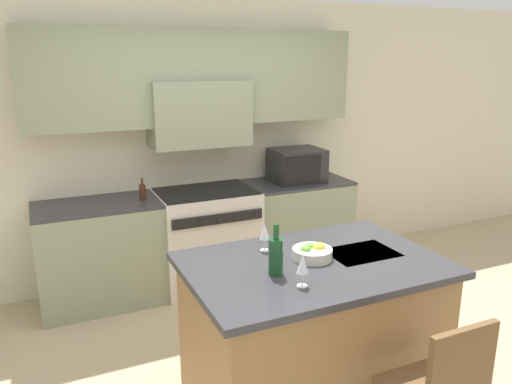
# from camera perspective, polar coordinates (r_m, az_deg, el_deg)

# --- Properties ---
(ground_plane) EXTENTS (10.00, 10.00, 0.00)m
(ground_plane) POSITION_cam_1_polar(r_m,az_deg,el_deg) (3.74, 3.03, -19.97)
(ground_plane) COLOR tan
(back_cabinetry) EXTENTS (10.00, 0.46, 2.70)m
(back_cabinetry) POSITION_cam_1_polar(r_m,az_deg,el_deg) (4.84, -7.05, 8.21)
(back_cabinetry) COLOR beige
(back_cabinetry) RESTS_ON ground_plane
(back_counter) EXTENTS (3.04, 0.62, 0.93)m
(back_counter) POSITION_cam_1_polar(r_m,az_deg,el_deg) (4.87, -5.72, -5.22)
(back_counter) COLOR gray
(back_counter) RESTS_ON ground_plane
(range_stove) EXTENTS (0.92, 0.70, 0.94)m
(range_stove) POSITION_cam_1_polar(r_m,az_deg,el_deg) (4.85, -5.64, -5.22)
(range_stove) COLOR beige
(range_stove) RESTS_ON ground_plane
(microwave) EXTENTS (0.51, 0.42, 0.33)m
(microwave) POSITION_cam_1_polar(r_m,az_deg,el_deg) (5.07, 4.69, 3.07)
(microwave) COLOR black
(microwave) RESTS_ON back_counter
(kitchen_island) EXTENTS (1.57, 1.05, 0.94)m
(kitchen_island) POSITION_cam_1_polar(r_m,az_deg,el_deg) (3.32, 6.38, -15.33)
(kitchen_island) COLOR olive
(kitchen_island) RESTS_ON ground_plane
(wine_bottle) EXTENTS (0.09, 0.09, 0.31)m
(wine_bottle) POSITION_cam_1_polar(r_m,az_deg,el_deg) (2.88, 2.28, -7.25)
(wine_bottle) COLOR #194723
(wine_bottle) RESTS_ON kitchen_island
(wine_glass_near) EXTENTS (0.07, 0.07, 0.19)m
(wine_glass_near) POSITION_cam_1_polar(r_m,az_deg,el_deg) (2.73, 5.35, -8.32)
(wine_glass_near) COLOR white
(wine_glass_near) RESTS_ON kitchen_island
(wine_glass_far) EXTENTS (0.07, 0.07, 0.19)m
(wine_glass_far) POSITION_cam_1_polar(r_m,az_deg,el_deg) (3.21, 0.99, -4.63)
(wine_glass_far) COLOR white
(wine_glass_far) RESTS_ON kitchen_island
(fruit_bowl) EXTENTS (0.25, 0.25, 0.10)m
(fruit_bowl) POSITION_cam_1_polar(r_m,az_deg,el_deg) (3.14, 6.47, -6.89)
(fruit_bowl) COLOR silver
(fruit_bowl) RESTS_ON kitchen_island
(oil_bottle_on_counter) EXTENTS (0.06, 0.06, 0.20)m
(oil_bottle_on_counter) POSITION_cam_1_polar(r_m,az_deg,el_deg) (4.52, -12.83, 0.03)
(oil_bottle_on_counter) COLOR #422314
(oil_bottle_on_counter) RESTS_ON back_counter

